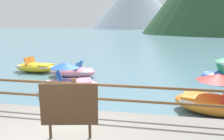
# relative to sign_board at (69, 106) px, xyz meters

# --- Properties ---
(ground_plane) EXTENTS (200.00, 200.00, 0.00)m
(ground_plane) POSITION_rel_sign_board_xyz_m (-0.40, 39.83, -1.13)
(ground_plane) COLOR slate
(dock_railing) EXTENTS (23.92, 0.12, 0.95)m
(dock_railing) POSITION_rel_sign_board_xyz_m (-0.40, 1.38, -0.14)
(dock_railing) COLOR brown
(dock_railing) RESTS_ON promenade_dock
(sign_board) EXTENTS (1.16, 0.28, 1.19)m
(sign_board) POSITION_rel_sign_board_xyz_m (0.00, 0.00, 0.00)
(sign_board) COLOR beige
(sign_board) RESTS_ON promenade_dock
(pedal_boat_1) EXTENTS (2.64, 1.39, 0.87)m
(pedal_boat_1) POSITION_rel_sign_board_xyz_m (-5.14, 7.77, -0.84)
(pedal_boat_1) COLOR yellow
(pedal_boat_1) RESTS_ON ground
(pedal_boat_2) EXTENTS (2.50, 1.42, 0.87)m
(pedal_boat_2) POSITION_rel_sign_board_xyz_m (-2.59, 7.03, -0.84)
(pedal_boat_2) COLOR pink
(pedal_boat_2) RESTS_ON ground
(pedal_boat_3) EXTENTS (2.72, 1.97, 1.25)m
(pedal_boat_3) POSITION_rel_sign_board_xyz_m (-1.77, 4.37, -0.72)
(pedal_boat_3) COLOR pink
(pedal_boat_3) RESTS_ON ground
(pedal_boat_4) EXTENTS (2.59, 1.99, 1.28)m
(pedal_boat_4) POSITION_rel_sign_board_xyz_m (3.51, 3.07, -0.69)
(pedal_boat_4) COLOR orange
(pedal_boat_4) RESTS_ON ground
(distant_peak) EXTENTS (56.80, 56.80, 31.34)m
(distant_peak) POSITION_rel_sign_board_xyz_m (-10.61, 139.93, 14.54)
(distant_peak) COLOR #9EADBC
(distant_peak) RESTS_ON ground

